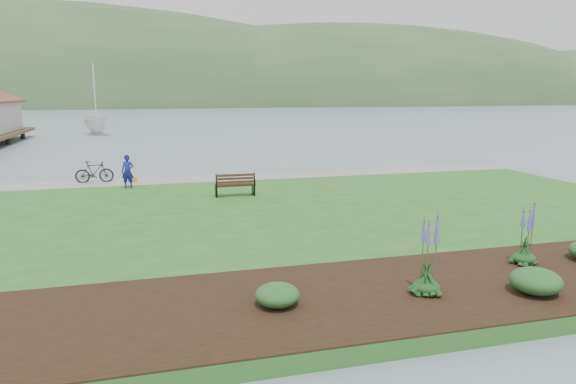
# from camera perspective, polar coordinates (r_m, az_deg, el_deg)

# --- Properties ---
(ground) EXTENTS (600.00, 600.00, 0.00)m
(ground) POSITION_cam_1_polar(r_m,az_deg,el_deg) (20.82, -4.96, -2.62)
(ground) COLOR slate
(ground) RESTS_ON ground
(lawn) EXTENTS (34.00, 20.00, 0.40)m
(lawn) POSITION_cam_1_polar(r_m,az_deg,el_deg) (18.86, -3.89, -3.42)
(lawn) COLOR #255C20
(lawn) RESTS_ON ground
(shoreline_path) EXTENTS (34.00, 2.20, 0.03)m
(shoreline_path) POSITION_cam_1_polar(r_m,az_deg,el_deg) (27.42, -7.53, 1.54)
(shoreline_path) COLOR gray
(shoreline_path) RESTS_ON lawn
(garden_bed) EXTENTS (24.00, 4.40, 0.04)m
(garden_bed) POSITION_cam_1_polar(r_m,az_deg,el_deg) (12.85, 16.77, -9.88)
(garden_bed) COLOR black
(garden_bed) RESTS_ON lawn
(far_hillside) EXTENTS (580.00, 80.00, 38.00)m
(far_hillside) POSITION_cam_1_polar(r_m,az_deg,el_deg) (191.44, -8.15, 9.48)
(far_hillside) COLOR #33512E
(far_hillside) RESTS_ON ground
(park_bench) EXTENTS (1.73, 0.73, 1.06)m
(park_bench) POSITION_cam_1_polar(r_m,az_deg,el_deg) (22.57, -5.89, 0.85)
(park_bench) COLOR black
(park_bench) RESTS_ON lawn
(person) EXTENTS (0.79, 0.64, 1.88)m
(person) POSITION_cam_1_polar(r_m,az_deg,el_deg) (25.47, -17.41, 2.50)
(person) COLOR navy
(person) RESTS_ON lawn
(bicycle_b) EXTENTS (0.55, 1.85, 1.11)m
(bicycle_b) POSITION_cam_1_polar(r_m,az_deg,el_deg) (27.55, -20.72, 2.09)
(bicycle_b) COLOR black
(bicycle_b) RESTS_ON lawn
(sailboat) EXTENTS (12.78, 12.88, 26.06)m
(sailboat) POSITION_cam_1_polar(r_m,az_deg,el_deg) (64.35, -20.40, 6.00)
(sailboat) COLOR silver
(sailboat) RESTS_ON ground
(pannier) EXTENTS (0.24, 0.29, 0.26)m
(pannier) POSITION_cam_1_polar(r_m,az_deg,el_deg) (27.11, -16.60, 1.31)
(pannier) COLOR orange
(pannier) RESTS_ON lawn
(echium_0) EXTENTS (0.62, 0.62, 1.99)m
(echium_0) POSITION_cam_1_polar(r_m,az_deg,el_deg) (11.96, 15.26, -7.49)
(echium_0) COLOR #143816
(echium_0) RESTS_ON garden_bed
(echium_1) EXTENTS (0.62, 0.62, 1.80)m
(echium_1) POSITION_cam_1_polar(r_m,az_deg,el_deg) (14.88, 24.89, -4.81)
(echium_1) COLOR #143816
(echium_1) RESTS_ON garden_bed
(shrub_0) EXTENTS (0.95, 0.95, 0.48)m
(shrub_0) POSITION_cam_1_polar(r_m,az_deg,el_deg) (11.09, -1.19, -11.35)
(shrub_0) COLOR #1E4C21
(shrub_0) RESTS_ON garden_bed
(shrub_1) EXTENTS (1.13, 1.13, 0.57)m
(shrub_1) POSITION_cam_1_polar(r_m,az_deg,el_deg) (12.99, 25.84, -8.88)
(shrub_1) COLOR #1E4C21
(shrub_1) RESTS_ON garden_bed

